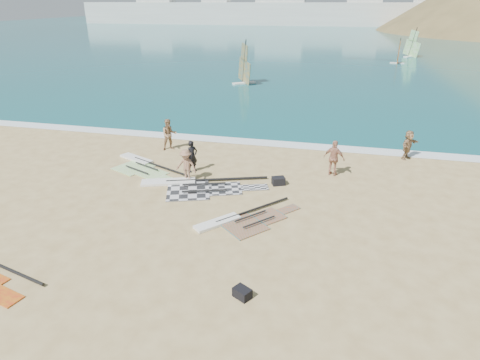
% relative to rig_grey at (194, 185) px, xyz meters
% --- Properties ---
extents(ground, '(300.00, 300.00, 0.00)m').
position_rel_rig_grey_xyz_m(ground, '(3.77, -4.86, -0.05)').
color(ground, tan).
rests_on(ground, ground).
extents(sea, '(300.00, 240.00, 0.06)m').
position_rel_rig_grey_xyz_m(sea, '(3.77, 127.14, -0.05)').
color(sea, '#0C5355').
rests_on(sea, ground).
extents(surf_line, '(300.00, 1.20, 0.04)m').
position_rel_rig_grey_xyz_m(surf_line, '(3.77, 7.44, -0.05)').
color(surf_line, white).
rests_on(surf_line, ground).
extents(far_town, '(160.00, 8.00, 12.00)m').
position_rel_rig_grey_xyz_m(far_town, '(-11.96, 145.14, 4.44)').
color(far_town, white).
rests_on(far_town, ground).
extents(rig_grey, '(6.64, 3.80, 0.21)m').
position_rel_rig_grey_xyz_m(rig_grey, '(0.00, 0.00, 0.00)').
color(rig_grey, '#252628').
rests_on(rig_grey, ground).
extents(rig_green, '(5.16, 3.57, 0.20)m').
position_rel_rig_grey_xyz_m(rig_green, '(-3.76, 1.88, -0.00)').
color(rig_green, '#7ED436').
rests_on(rig_green, ground).
extents(rig_orange, '(4.19, 4.03, 0.19)m').
position_rel_rig_grey_xyz_m(rig_orange, '(3.15, -2.88, -0.00)').
color(rig_orange, '#FF4708').
rests_on(rig_orange, ground).
extents(gear_bag_near, '(0.76, 0.67, 0.40)m').
position_rel_rig_grey_xyz_m(gear_bag_near, '(4.13, 1.21, 0.15)').
color(gear_bag_near, black).
rests_on(gear_bag_near, ground).
extents(gear_bag_far, '(0.67, 0.61, 0.33)m').
position_rel_rig_grey_xyz_m(gear_bag_far, '(4.25, -7.55, 0.11)').
color(gear_bag_far, black).
rests_on(gear_bag_far, ground).
extents(person_wetsuit, '(0.72, 0.76, 1.76)m').
position_rel_rig_grey_xyz_m(person_wetsuit, '(-0.71, 1.86, 0.83)').
color(person_wetsuit, black).
rests_on(person_wetsuit, ground).
extents(beachgoer_left, '(1.21, 1.15, 1.97)m').
position_rel_rig_grey_xyz_m(beachgoer_left, '(-3.31, 4.92, 0.93)').
color(beachgoer_left, '#9F7A57').
rests_on(beachgoer_left, ground).
extents(beachgoer_mid, '(1.21, 0.81, 1.74)m').
position_rel_rig_grey_xyz_m(beachgoer_mid, '(-0.59, 0.55, 0.82)').
color(beachgoer_mid, '#956A50').
rests_on(beachgoer_mid, ground).
extents(beachgoer_back, '(1.23, 0.81, 1.95)m').
position_rel_rig_grey_xyz_m(beachgoer_back, '(6.80, 3.11, 0.92)').
color(beachgoer_back, tan).
rests_on(beachgoer_back, ground).
extents(beachgoer_right, '(1.35, 1.62, 1.74)m').
position_rel_rig_grey_xyz_m(beachgoer_right, '(11.01, 6.64, 0.82)').
color(beachgoer_right, '#9C7752').
rests_on(beachgoer_right, ground).
extents(windsurfer_left, '(2.60, 2.65, 4.89)m').
position_rel_rig_grey_xyz_m(windsurfer_left, '(-3.54, 27.26, 1.34)').
color(windsurfer_left, white).
rests_on(windsurfer_left, ground).
extents(windsurfer_centre, '(2.09, 2.50, 3.74)m').
position_rel_rig_grey_xyz_m(windsurfer_centre, '(15.19, 48.25, 1.09)').
color(windsurfer_centre, white).
rests_on(windsurfer_centre, ground).
extents(windsurfer_right, '(2.38, 2.36, 4.75)m').
position_rel_rig_grey_xyz_m(windsurfer_right, '(18.23, 56.60, 1.31)').
color(windsurfer_right, white).
rests_on(windsurfer_right, ground).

